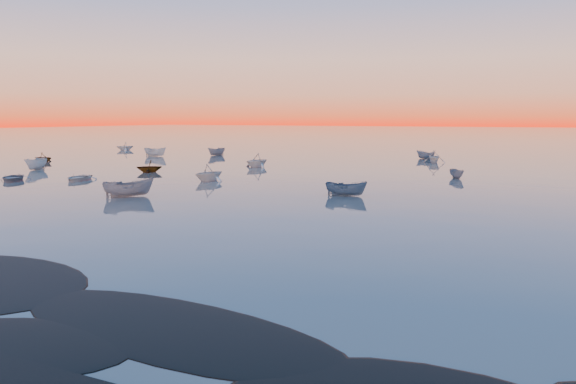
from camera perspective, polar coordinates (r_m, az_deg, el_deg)
The scene contains 4 objects.
ground at distance 115.37m, azimuth 15.73°, elevation 3.92°, with size 600.00×600.00×0.00m, color slate.
moored_fleet at distance 69.71m, azimuth 8.91°, elevation 1.86°, with size 124.00×58.00×1.20m, color white, non-canonical shape.
boat_near_left at distance 67.97m, azimuth -26.15°, elevation 1.02°, with size 4.43×1.85×1.11m, color slate.
boat_near_center at distance 49.74m, azimuth 5.91°, elevation -0.38°, with size 3.76×1.59×1.30m, color #3C5973.
Camera 1 is at (20.04, -13.41, 6.90)m, focal length 35.00 mm.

